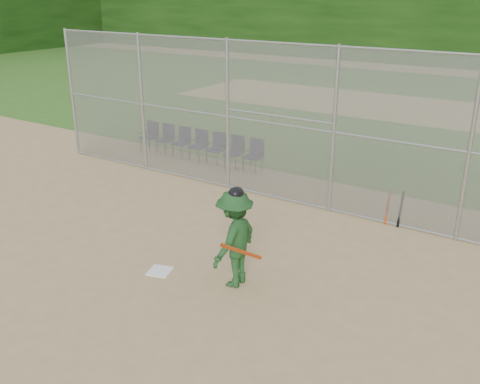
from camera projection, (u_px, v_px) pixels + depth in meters
The scene contains 14 objects.
ground at pixel (166, 289), 9.79m from camera, with size 100.00×100.00×0.00m, color tan.
grass_strip at pixel (427, 111), 23.91m from camera, with size 100.00×100.00×0.00m, color #2F5D1C.
dirt_patch_far at pixel (427, 111), 23.91m from camera, with size 24.00×24.00×0.00m, color tan.
backstop_fence at pixel (296, 124), 12.97m from camera, with size 16.09×0.09×4.00m.
home_plate at pixel (160, 271), 10.39m from camera, with size 0.43×0.43×0.02m, color white.
batter_at_plate at pixel (235, 238), 9.64m from camera, with size 0.99×1.35×1.93m.
spare_bats at pixel (394, 208), 12.31m from camera, with size 0.36×0.24×0.85m.
chair_0 at pixel (149, 136), 17.96m from camera, with size 0.54×0.52×0.96m, color #0F0E35, non-canonical shape.
chair_1 at pixel (164, 139), 17.62m from camera, with size 0.54×0.52×0.96m, color #0F0E35, non-canonical shape.
chair_2 at pixel (181, 142), 17.27m from camera, with size 0.54×0.52×0.96m, color #0F0E35, non-canonical shape.
chair_3 at pixel (198, 146), 16.93m from camera, with size 0.54×0.52×0.96m, color #0F0E35, non-canonical shape.
chair_4 at pixel (215, 149), 16.58m from camera, with size 0.54×0.52×0.96m, color #0F0E35, non-canonical shape.
chair_5 at pixel (234, 152), 16.23m from camera, with size 0.54×0.52×0.96m, color #0F0E35, non-canonical shape.
chair_6 at pixel (253, 156), 15.89m from camera, with size 0.54×0.52×0.96m, color #0F0E35, non-canonical shape.
Camera 1 is at (5.75, -6.41, 5.17)m, focal length 40.00 mm.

